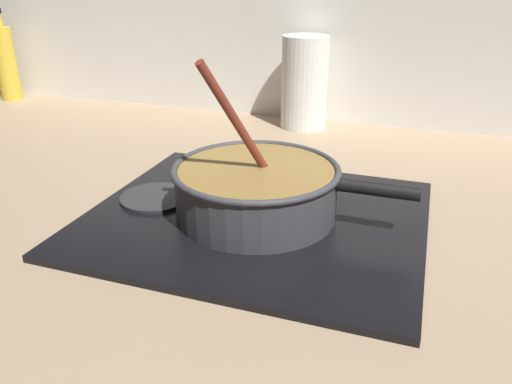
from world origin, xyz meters
name	(u,v)px	position (x,y,z in m)	size (l,w,h in m)	color
ground	(188,260)	(0.00, 0.00, -0.02)	(2.40, 1.60, 0.04)	#9E8466
backsplash_wall	(312,18)	(0.00, 0.79, 0.28)	(2.40, 0.02, 0.55)	silver
hob_plate	(256,217)	(0.07, 0.12, 0.01)	(0.56, 0.48, 0.01)	black
burner_ring	(256,212)	(0.07, 0.12, 0.02)	(0.18, 0.18, 0.01)	#592D0C
spare_burner	(156,197)	(-0.12, 0.12, 0.01)	(0.13, 0.13, 0.01)	#262628
cooking_pan	(257,189)	(0.07, 0.12, 0.06)	(0.40, 0.28, 0.27)	#38383D
sauce_bottle	(6,62)	(-0.98, 0.69, 0.12)	(0.07, 0.07, 0.29)	gold
paper_towel_roll	(304,83)	(0.01, 0.70, 0.12)	(0.12, 0.12, 0.24)	white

